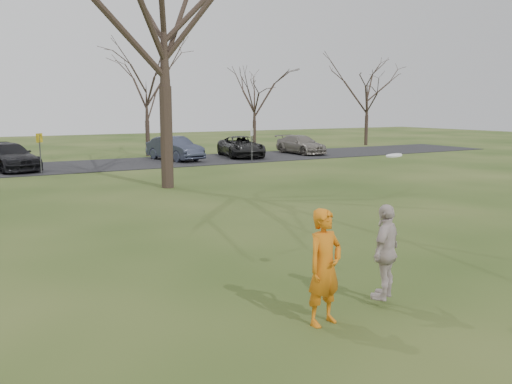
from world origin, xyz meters
TOP-DOWN VIEW (x-y plane):
  - ground at (0.00, 0.00)m, footprint 120.00×120.00m
  - parking_strip at (0.00, 25.00)m, footprint 62.00×6.50m
  - player_defender at (-0.94, 0.20)m, footprint 0.74×0.55m
  - car_3 at (-3.19, 24.75)m, footprint 3.17×5.26m
  - car_5 at (6.39, 25.46)m, footprint 2.50×4.71m
  - car_6 at (11.04, 25.34)m, footprint 3.25×5.29m
  - car_7 at (15.90, 25.36)m, footprint 2.02×4.53m
  - catching_play at (0.46, 0.34)m, footprint 1.04×0.81m
  - sign_yellow at (-2.00, 22.00)m, footprint 0.35×0.35m
  - sign_white at (10.00, 22.00)m, footprint 0.35×0.35m
  - big_tree at (2.00, 15.00)m, footprint 9.00×9.00m
  - small_tree_row at (4.38, 30.06)m, footprint 55.00×5.90m

SIDE VIEW (x-z plane):
  - ground at x=0.00m, z-range 0.00..0.00m
  - parking_strip at x=0.00m, z-range 0.00..0.04m
  - car_7 at x=15.90m, z-range 0.04..1.33m
  - car_6 at x=11.04m, z-range 0.04..1.41m
  - car_3 at x=-3.19m, z-range 0.04..1.47m
  - car_5 at x=6.39m, z-range 0.04..1.51m
  - player_defender at x=-0.94m, z-range 0.00..1.84m
  - catching_play at x=0.46m, z-range -0.29..2.19m
  - sign_yellow at x=-2.00m, z-range 0.41..2.49m
  - sign_white at x=10.00m, z-range 0.41..2.49m
  - small_tree_row at x=4.38m, z-range -0.36..8.14m
  - big_tree at x=2.00m, z-range 0.00..14.00m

